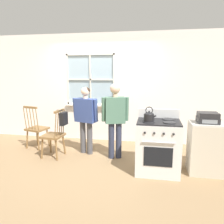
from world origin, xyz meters
The scene contains 12 objects.
ground_plane centered at (0.00, 0.00, 0.00)m, with size 16.00×16.00×0.00m, color #937551.
wall_back centered at (0.02, 1.40, 1.33)m, with size 6.40×0.16×2.70m.
chair_by_window centered at (-0.75, 0.06, 0.45)m, with size 0.43×0.44×1.00m.
chair_near_wall centered at (-1.39, 0.51, 0.45)m, with size 0.51×0.49×1.00m.
person_elderly_left centered at (-0.15, 0.37, 0.87)m, with size 0.61×0.34×1.44m.
person_teen_center centered at (0.51, 0.22, 0.92)m, with size 0.55×0.32×1.53m.
stove centered at (1.36, -0.26, 0.47)m, with size 0.74×0.68×1.08m.
kettle centered at (1.19, -0.39, 1.02)m, with size 0.21×0.17×0.25m.
potted_plant centered at (-0.47, 1.31, 1.02)m, with size 0.14×0.14×0.30m.
handbag centered at (-0.52, 0.05, 0.83)m, with size 0.20×0.22×0.31m.
side_counter centered at (2.17, -0.14, 0.45)m, with size 0.55×0.50×0.90m.
stereo centered at (2.17, -0.16, 0.99)m, with size 0.34×0.29×0.18m.
Camera 1 is at (1.23, -4.01, 1.74)m, focal length 35.00 mm.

